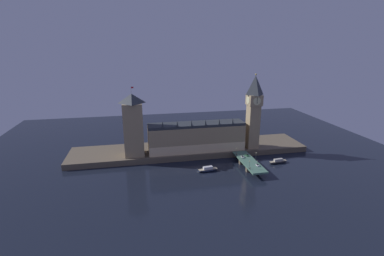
% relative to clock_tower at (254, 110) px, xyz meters
% --- Properties ---
extents(ground_plane, '(400.00, 400.00, 0.00)m').
position_rel_clock_tower_xyz_m(ground_plane, '(-57.18, -26.61, -41.74)').
color(ground_plane, black).
extents(embankment, '(220.00, 42.00, 5.15)m').
position_rel_clock_tower_xyz_m(embankment, '(-57.18, 12.39, -39.16)').
color(embankment, brown).
rests_on(embankment, ground_plane).
extents(parliament_hall, '(87.15, 18.92, 31.04)m').
position_rel_clock_tower_xyz_m(parliament_hall, '(-52.63, 3.17, -23.70)').
color(parliament_hall, tan).
rests_on(parliament_hall, embankment).
extents(clock_tower, '(12.57, 12.68, 69.14)m').
position_rel_clock_tower_xyz_m(clock_tower, '(0.00, 0.00, 0.00)').
color(clock_tower, tan).
rests_on(clock_tower, embankment).
extents(victoria_tower, '(16.71, 16.71, 60.34)m').
position_rel_clock_tower_xyz_m(victoria_tower, '(-108.35, 3.08, -9.28)').
color(victoria_tower, tan).
rests_on(victoria_tower, embankment).
extents(bridge, '(12.57, 46.00, 5.80)m').
position_rel_clock_tower_xyz_m(bridge, '(-15.39, -31.61, -37.42)').
color(bridge, '#4C7560').
rests_on(bridge, ground_plane).
extents(car_northbound_lead, '(2.03, 3.87, 1.52)m').
position_rel_clock_tower_xyz_m(car_northbound_lead, '(-18.16, -23.77, -35.23)').
color(car_northbound_lead, silver).
rests_on(car_northbound_lead, bridge).
extents(car_southbound_lead, '(1.90, 4.06, 1.34)m').
position_rel_clock_tower_xyz_m(car_southbound_lead, '(-12.63, -42.19, -35.31)').
color(car_southbound_lead, white).
rests_on(car_southbound_lead, bridge).
extents(car_southbound_trail, '(1.87, 4.05, 1.42)m').
position_rel_clock_tower_xyz_m(car_southbound_trail, '(-12.63, -20.74, -35.27)').
color(car_southbound_trail, '#235633').
rests_on(car_southbound_trail, bridge).
extents(pedestrian_near_rail, '(0.38, 0.38, 1.80)m').
position_rel_clock_tower_xyz_m(pedestrian_near_rail, '(-20.93, -47.35, -34.98)').
color(pedestrian_near_rail, black).
rests_on(pedestrian_near_rail, bridge).
extents(pedestrian_mid_walk, '(0.38, 0.38, 1.76)m').
position_rel_clock_tower_xyz_m(pedestrian_mid_walk, '(-9.86, -36.14, -35.01)').
color(pedestrian_mid_walk, black).
rests_on(pedestrian_mid_walk, bridge).
extents(pedestrian_far_rail, '(0.38, 0.38, 1.65)m').
position_rel_clock_tower_xyz_m(pedestrian_far_rail, '(-20.93, -17.44, -35.07)').
color(pedestrian_far_rail, black).
rests_on(pedestrian_far_rail, bridge).
extents(street_lamp_near, '(1.34, 0.60, 6.96)m').
position_rel_clock_tower_xyz_m(street_lamp_near, '(-21.33, -46.33, -31.58)').
color(street_lamp_near, '#2D3333').
rests_on(street_lamp_near, bridge).
extents(street_lamp_mid, '(1.34, 0.60, 7.19)m').
position_rel_clock_tower_xyz_m(street_lamp_mid, '(-9.46, -31.61, -31.45)').
color(street_lamp_mid, '#2D3333').
rests_on(street_lamp_mid, bridge).
extents(street_lamp_far, '(1.34, 0.60, 6.12)m').
position_rel_clock_tower_xyz_m(street_lamp_far, '(-21.33, -16.89, -32.10)').
color(street_lamp_far, '#2D3333').
rests_on(street_lamp_far, bridge).
extents(boat_upstream, '(17.95, 6.67, 4.14)m').
position_rel_clock_tower_xyz_m(boat_upstream, '(-50.80, -32.30, -40.23)').
color(boat_upstream, '#1E2842').
rests_on(boat_upstream, ground_plane).
extents(boat_downstream, '(18.02, 5.57, 4.04)m').
position_rel_clock_tower_xyz_m(boat_downstream, '(12.95, -28.52, -40.26)').
color(boat_downstream, '#28282D').
rests_on(boat_downstream, ground_plane).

